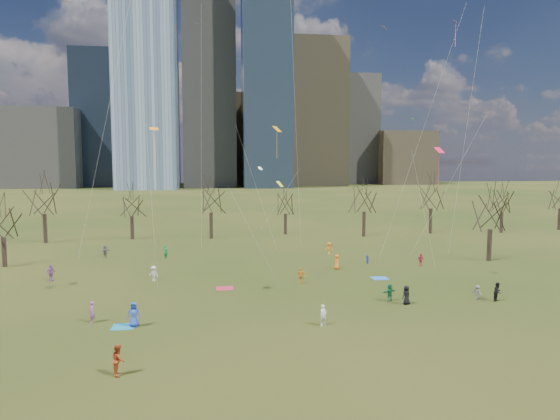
{
  "coord_description": "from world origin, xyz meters",
  "views": [
    {
      "loc": [
        -6.49,
        -36.94,
        11.74
      ],
      "look_at": [
        0.0,
        12.0,
        7.0
      ],
      "focal_mm": 32.0,
      "sensor_mm": 36.0,
      "label": 1
    }
  ],
  "objects": [
    {
      "name": "person_14",
      "position": [
        17.21,
        1.58,
        0.81
      ],
      "size": [
        1.0,
        0.95,
        1.63
      ],
      "primitive_type": "imported",
      "rotation": [
        0.0,
        0.0,
        0.6
      ],
      "color": "black",
      "rests_on": "ground"
    },
    {
      "name": "downtown_skyline",
      "position": [
        -2.43,
        210.64,
        39.01
      ],
      "size": [
        212.5,
        78.0,
        118.0
      ],
      "color": "slate",
      "rests_on": "ground"
    },
    {
      "name": "person_4",
      "position": [
        1.77,
        9.69,
        0.8
      ],
      "size": [
        1.01,
        0.75,
        1.59
      ],
      "primitive_type": "imported",
      "rotation": [
        0.0,
        0.0,
        2.69
      ],
      "color": "orange",
      "rests_on": "ground"
    },
    {
      "name": "blanket_crimson",
      "position": [
        -5.6,
        8.91,
        0.01
      ],
      "size": [
        1.6,
        1.5,
        0.03
      ],
      "primitive_type": "cube",
      "color": "#AD223F",
      "rests_on": "ground"
    },
    {
      "name": "person_13",
      "position": [
        -12.42,
        24.35,
        0.83
      ],
      "size": [
        0.72,
        0.68,
        1.66
      ],
      "primitive_type": "imported",
      "rotation": [
        0.0,
        0.0,
        2.5
      ],
      "color": "#1C7E43",
      "rests_on": "ground"
    },
    {
      "name": "person_0",
      "position": [
        -12.29,
        -1.15,
        0.9
      ],
      "size": [
        0.88,
        0.57,
        1.8
      ],
      "primitive_type": "imported",
      "rotation": [
        0.0,
        0.0,
        6.28
      ],
      "color": "#2A47B9",
      "rests_on": "ground"
    },
    {
      "name": "ground",
      "position": [
        0.0,
        0.0,
        0.0
      ],
      "size": [
        500.0,
        500.0,
        0.0
      ],
      "primitive_type": "plane",
      "color": "black",
      "rests_on": "ground"
    },
    {
      "name": "bare_tree_row",
      "position": [
        -0.09,
        37.22,
        6.12
      ],
      "size": [
        113.04,
        29.8,
        9.5
      ],
      "color": "black",
      "rests_on": "ground"
    },
    {
      "name": "person_3",
      "position": [
        15.89,
        2.45,
        0.61
      ],
      "size": [
        0.8,
        0.91,
        1.22
      ],
      "primitive_type": "imported",
      "rotation": [
        0.0,
        0.0,
        2.12
      ],
      "color": "#595A5E",
      "rests_on": "ground"
    },
    {
      "name": "person_6",
      "position": [
        9.2,
        1.7,
        0.79
      ],
      "size": [
        0.92,
        0.79,
        1.58
      ],
      "primitive_type": "imported",
      "rotation": [
        0.0,
        0.0,
        3.6
      ],
      "color": "black",
      "rests_on": "ground"
    },
    {
      "name": "person_16",
      "position": [
        -22.63,
        14.1,
        0.83
      ],
      "size": [
        0.85,
        1.04,
        1.66
      ],
      "primitive_type": "imported",
      "rotation": [
        0.0,
        0.0,
        1.03
      ],
      "color": "#8C4C99",
      "rests_on": "ground"
    },
    {
      "name": "person_5",
      "position": [
        8.18,
        2.86,
        0.74
      ],
      "size": [
        1.44,
        0.91,
        1.49
      ],
      "primitive_type": "imported",
      "rotation": [
        0.0,
        0.0,
        3.51
      ],
      "color": "#187042",
      "rests_on": "ground"
    },
    {
      "name": "blanket_teal",
      "position": [
        -13.05,
        -1.06,
        0.01
      ],
      "size": [
        1.6,
        1.5,
        0.03
      ],
      "primitive_type": "cube",
      "color": "teal",
      "rests_on": "ground"
    },
    {
      "name": "person_10",
      "position": [
        16.66,
        16.16,
        0.7
      ],
      "size": [
        0.88,
        0.51,
        1.41
      ],
      "primitive_type": "imported",
      "rotation": [
        0.0,
        0.0,
        0.21
      ],
      "color": "red",
      "rests_on": "ground"
    },
    {
      "name": "person_2",
      "position": [
        -11.85,
        -9.38,
        0.86
      ],
      "size": [
        0.75,
        0.91,
        1.73
      ],
      "primitive_type": "imported",
      "rotation": [
        0.0,
        0.0,
        1.7
      ],
      "color": "#A53817",
      "rests_on": "ground"
    },
    {
      "name": "person_15",
      "position": [
        8.02,
        24.56,
        0.79
      ],
      "size": [
        1.03,
        0.6,
        1.58
      ],
      "primitive_type": "imported",
      "rotation": [
        0.0,
        0.0,
        0.01
      ],
      "color": "orange",
      "rests_on": "ground"
    },
    {
      "name": "person_8",
      "position": [
        10.96,
        17.99,
        0.51
      ],
      "size": [
        0.46,
        0.55,
        1.02
      ],
      "primitive_type": "imported",
      "rotation": [
        0.0,
        0.0,
        4.87
      ],
      "color": "#2A3AB6",
      "rests_on": "ground"
    },
    {
      "name": "kites_airborne",
      "position": [
        0.49,
        13.82,
        14.02
      ],
      "size": [
        60.87,
        40.02,
        35.79
      ],
      "color": "orange",
      "rests_on": "ground"
    },
    {
      "name": "person_9",
      "position": [
        -12.53,
        12.77,
        0.76
      ],
      "size": [
        1.13,
        0.95,
        1.52
      ],
      "primitive_type": "imported",
      "rotation": [
        0.0,
        0.0,
        5.81
      ],
      "color": "silver",
      "rests_on": "ground"
    },
    {
      "name": "blanket_navy",
      "position": [
        10.06,
        10.97,
        0.01
      ],
      "size": [
        1.6,
        1.5,
        0.03
      ],
      "primitive_type": "cube",
      "color": "blue",
      "rests_on": "ground"
    },
    {
      "name": "person_7",
      "position": [
        -15.5,
        0.22,
        0.79
      ],
      "size": [
        0.43,
        0.61,
        1.58
      ],
      "primitive_type": "imported",
      "rotation": [
        0.0,
        0.0,
        4.63
      ],
      "color": "#9B4D9B",
      "rests_on": "ground"
    },
    {
      "name": "person_1",
      "position": [
        1.21,
        -2.66,
        0.77
      ],
      "size": [
        0.67,
        0.6,
        1.54
      ],
      "primitive_type": "imported",
      "rotation": [
        0.0,
        0.0,
        0.51
      ],
      "color": "white",
      "rests_on": "ground"
    },
    {
      "name": "person_11",
      "position": [
        -19.94,
        26.25,
        0.75
      ],
      "size": [
        1.15,
        1.4,
        1.5
      ],
      "primitive_type": "imported",
      "rotation": [
        0.0,
        0.0,
        0.98
      ],
      "color": "#595B5E",
      "rests_on": "ground"
    },
    {
      "name": "person_12",
      "position": [
        6.8,
        15.66,
        0.84
      ],
      "size": [
        0.72,
        0.93,
        1.69
      ],
      "primitive_type": "imported",
      "rotation": [
        0.0,
        0.0,
        1.32
      ],
      "color": "orange",
      "rests_on": "ground"
    }
  ]
}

